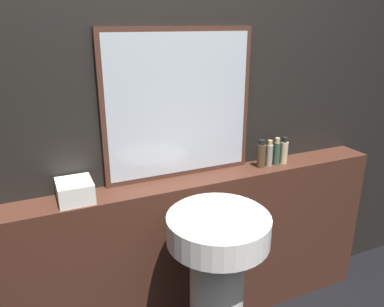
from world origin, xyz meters
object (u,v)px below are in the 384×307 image
mirror (179,106)px  conditioner_bottle (269,154)px  pedestal_sink (217,282)px  towel_stack (75,191)px  lotion_bottle (277,152)px  shampoo_bottle (261,155)px  body_wash_bottle (284,151)px

mirror → conditioner_bottle: (0.53, -0.08, -0.32)m
pedestal_sink → towel_stack: size_ratio=5.43×
conditioner_bottle → lotion_bottle: 0.05m
pedestal_sink → towel_stack: 0.79m
pedestal_sink → mirror: 0.89m
mirror → pedestal_sink: bearing=-91.2°
towel_stack → conditioner_bottle: 1.09m
mirror → lotion_bottle: size_ratio=5.00×
shampoo_bottle → conditioner_bottle: size_ratio=1.06×
shampoo_bottle → body_wash_bottle: shampoo_bottle is taller
shampoo_bottle → lotion_bottle: bearing=0.0°
shampoo_bottle → lotion_bottle: shampoo_bottle is taller
towel_stack → conditioner_bottle: size_ratio=1.12×
shampoo_bottle → body_wash_bottle: bearing=0.0°
conditioner_bottle → body_wash_bottle: 0.10m
mirror → conditioner_bottle: 0.62m
lotion_bottle → towel_stack: bearing=180.0°
conditioner_bottle → pedestal_sink: bearing=-144.1°
towel_stack → shampoo_bottle: 1.04m
pedestal_sink → shampoo_bottle: bearing=38.9°
pedestal_sink → conditioner_bottle: (0.54, 0.39, 0.44)m
conditioner_bottle → lotion_bottle: lotion_bottle is taller
towel_stack → shampoo_bottle: (1.04, 0.00, 0.03)m
shampoo_bottle → conditioner_bottle: shampoo_bottle is taller
shampoo_bottle → conditioner_bottle: 0.06m
pedestal_sink → towel_stack: bearing=145.1°
lotion_bottle → pedestal_sink: bearing=-146.5°
towel_stack → body_wash_bottle: (1.20, 0.00, 0.03)m
lotion_bottle → conditioner_bottle: bearing=180.0°
mirror → shampoo_bottle: (0.47, -0.08, -0.31)m
mirror → conditioner_bottle: size_ratio=5.25×
pedestal_sink → lotion_bottle: (0.59, 0.39, 0.44)m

